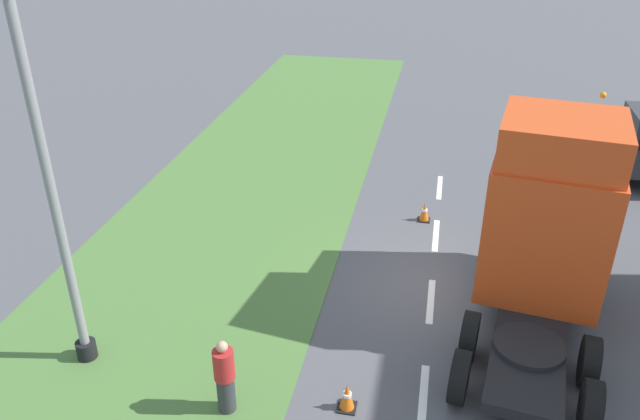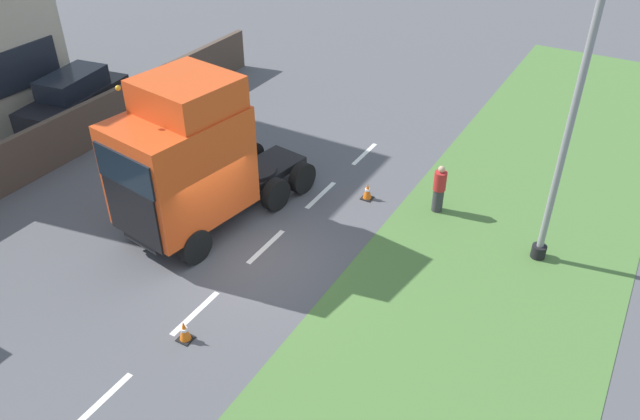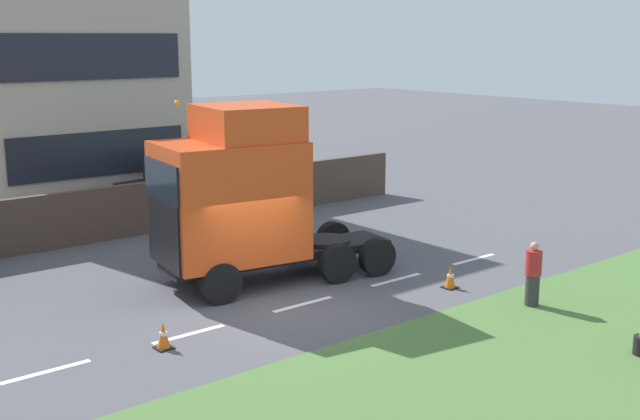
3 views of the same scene
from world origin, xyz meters
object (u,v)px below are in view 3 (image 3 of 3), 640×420
parked_car (183,187)px  pedestrian (533,275)px  traffic_cone_trailing (450,278)px  lorry_cab (239,197)px  traffic_cone_lead (163,336)px

parked_car → pedestrian: 14.42m
traffic_cone_trailing → lorry_cab: bearing=47.5°
pedestrian → traffic_cone_trailing: pedestrian is taller
lorry_cab → traffic_cone_trailing: lorry_cab is taller
lorry_cab → traffic_cone_trailing: 5.90m
lorry_cab → pedestrian: 7.64m
parked_car → traffic_cone_trailing: size_ratio=8.56×
pedestrian → traffic_cone_trailing: size_ratio=2.77×
pedestrian → parked_car: bearing=5.7°
parked_car → pedestrian: (-14.34, -1.43, -0.26)m
pedestrian → traffic_cone_lead: pedestrian is taller
lorry_cab → traffic_cone_lead: bearing=134.4°
parked_car → pedestrian: size_ratio=3.10×
parked_car → traffic_cone_lead: size_ratio=8.56×
lorry_cab → traffic_cone_trailing: bearing=-123.9°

